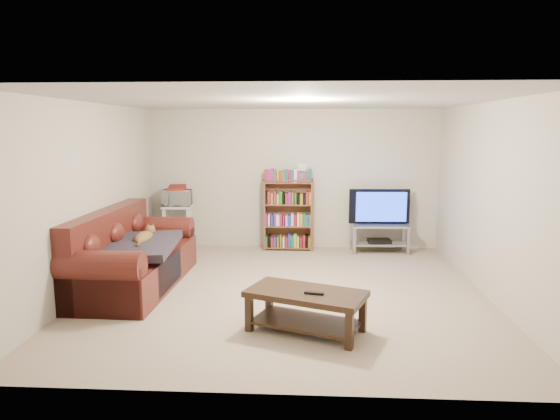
# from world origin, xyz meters

# --- Properties ---
(floor) EXTENTS (5.00, 5.00, 0.00)m
(floor) POSITION_xyz_m (0.00, 0.00, 0.00)
(floor) COLOR tan
(floor) RESTS_ON ground
(ceiling) EXTENTS (5.00, 5.00, 0.00)m
(ceiling) POSITION_xyz_m (0.00, 0.00, 2.40)
(ceiling) COLOR white
(ceiling) RESTS_ON ground
(wall_back) EXTENTS (5.00, 0.00, 5.00)m
(wall_back) POSITION_xyz_m (0.00, 2.50, 1.20)
(wall_back) COLOR beige
(wall_back) RESTS_ON ground
(wall_front) EXTENTS (5.00, 0.00, 5.00)m
(wall_front) POSITION_xyz_m (0.00, -2.50, 1.20)
(wall_front) COLOR beige
(wall_front) RESTS_ON ground
(wall_left) EXTENTS (0.00, 5.00, 5.00)m
(wall_left) POSITION_xyz_m (-2.50, 0.00, 1.20)
(wall_left) COLOR beige
(wall_left) RESTS_ON ground
(wall_right) EXTENTS (0.00, 5.00, 5.00)m
(wall_right) POSITION_xyz_m (2.50, 0.00, 1.20)
(wall_right) COLOR beige
(wall_right) RESTS_ON ground
(sofa) EXTENTS (1.08, 2.40, 1.01)m
(sofa) POSITION_xyz_m (-2.09, 0.14, 0.35)
(sofa) COLOR #4F1A14
(sofa) RESTS_ON floor
(blanket) EXTENTS (0.99, 1.24, 0.20)m
(blanket) POSITION_xyz_m (-1.90, -0.03, 0.58)
(blanket) COLOR #2C2630
(blanket) RESTS_ON sofa
(cat) EXTENTS (0.27, 0.65, 0.19)m
(cat) POSITION_xyz_m (-1.89, 0.19, 0.64)
(cat) COLOR brown
(cat) RESTS_ON sofa
(coffee_table) EXTENTS (1.32, 0.99, 0.43)m
(coffee_table) POSITION_xyz_m (0.26, -1.24, 0.30)
(coffee_table) COLOR black
(coffee_table) RESTS_ON floor
(remote) EXTENTS (0.20, 0.10, 0.02)m
(remote) POSITION_xyz_m (0.34, -1.33, 0.44)
(remote) COLOR black
(remote) RESTS_ON coffee_table
(tv_stand) EXTENTS (0.97, 0.46, 0.48)m
(tv_stand) POSITION_xyz_m (1.48, 2.19, 0.32)
(tv_stand) COLOR #999EA3
(tv_stand) RESTS_ON floor
(television) EXTENTS (1.03, 0.17, 0.59)m
(television) POSITION_xyz_m (1.48, 2.19, 0.77)
(television) COLOR black
(television) RESTS_ON tv_stand
(dvd_player) EXTENTS (0.39, 0.28, 0.06)m
(dvd_player) POSITION_xyz_m (1.48, 2.19, 0.19)
(dvd_player) COLOR black
(dvd_player) RESTS_ON tv_stand
(bookshelf) EXTENTS (0.85, 0.27, 1.23)m
(bookshelf) POSITION_xyz_m (-0.07, 2.29, 0.63)
(bookshelf) COLOR brown
(bookshelf) RESTS_ON floor
(shelf_clutter) EXTENTS (0.62, 0.19, 0.28)m
(shelf_clutter) POSITION_xyz_m (0.03, 2.31, 1.33)
(shelf_clutter) COLOR silver
(shelf_clutter) RESTS_ON bookshelf
(microwave_stand) EXTENTS (0.51, 0.39, 0.78)m
(microwave_stand) POSITION_xyz_m (-1.95, 2.14, 0.50)
(microwave_stand) COLOR silver
(microwave_stand) RESTS_ON floor
(microwave) EXTENTS (0.50, 0.36, 0.26)m
(microwave) POSITION_xyz_m (-1.95, 2.14, 0.91)
(microwave) COLOR silver
(microwave) RESTS_ON microwave_stand
(game_boxes) EXTENTS (0.30, 0.27, 0.05)m
(game_boxes) POSITION_xyz_m (-1.95, 2.14, 1.07)
(game_boxes) COLOR maroon
(game_boxes) RESTS_ON microwave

